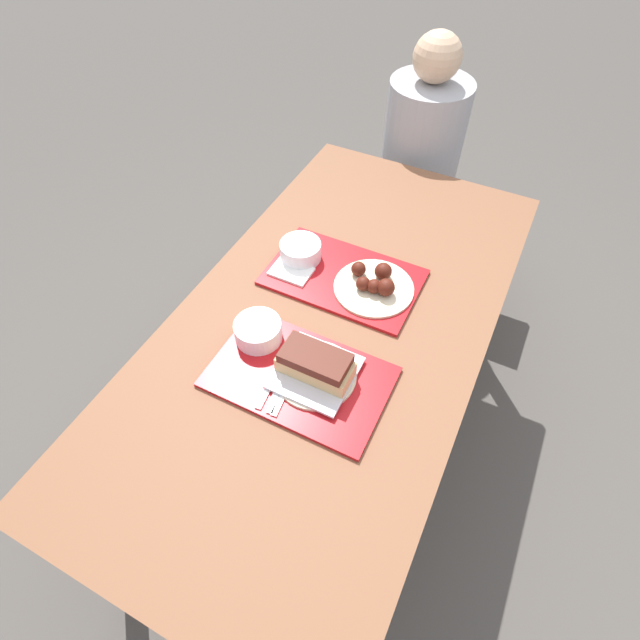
{
  "coord_description": "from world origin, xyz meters",
  "views": [
    {
      "loc": [
        0.37,
        -0.82,
        1.84
      ],
      "look_at": [
        -0.01,
        -0.04,
        0.81
      ],
      "focal_mm": 28.0,
      "sensor_mm": 36.0,
      "label": 1
    }
  ],
  "objects_px": {
    "tray_near": "(299,377)",
    "bowl_coleslaw_far": "(300,250)",
    "wings_plate_far": "(375,283)",
    "tray_far": "(343,277)",
    "brisket_sandwich_plate": "(315,367)",
    "person_seated_across": "(423,142)",
    "bowl_coleslaw_near": "(258,330)"
  },
  "relations": [
    {
      "from": "bowl_coleslaw_near",
      "to": "bowl_coleslaw_far",
      "type": "bearing_deg",
      "value": 98.21
    },
    {
      "from": "brisket_sandwich_plate",
      "to": "wings_plate_far",
      "type": "distance_m",
      "value": 0.35
    },
    {
      "from": "brisket_sandwich_plate",
      "to": "wings_plate_far",
      "type": "height_order",
      "value": "brisket_sandwich_plate"
    },
    {
      "from": "tray_far",
      "to": "brisket_sandwich_plate",
      "type": "bearing_deg",
      "value": -76.29
    },
    {
      "from": "bowl_coleslaw_near",
      "to": "person_seated_across",
      "type": "xyz_separation_m",
      "value": [
        0.06,
        1.19,
        -0.06
      ]
    },
    {
      "from": "wings_plate_far",
      "to": "bowl_coleslaw_near",
      "type": "bearing_deg",
      "value": -123.63
    },
    {
      "from": "brisket_sandwich_plate",
      "to": "bowl_coleslaw_near",
      "type": "bearing_deg",
      "value": 168.14
    },
    {
      "from": "brisket_sandwich_plate",
      "to": "bowl_coleslaw_far",
      "type": "xyz_separation_m",
      "value": [
        -0.24,
        0.37,
        -0.0
      ]
    },
    {
      "from": "tray_far",
      "to": "wings_plate_far",
      "type": "relative_size",
      "value": 1.92
    },
    {
      "from": "tray_far",
      "to": "bowl_coleslaw_near",
      "type": "distance_m",
      "value": 0.33
    },
    {
      "from": "tray_far",
      "to": "person_seated_across",
      "type": "distance_m",
      "value": 0.88
    },
    {
      "from": "tray_far",
      "to": "brisket_sandwich_plate",
      "type": "relative_size",
      "value": 2.15
    },
    {
      "from": "bowl_coleslaw_far",
      "to": "tray_near",
      "type": "bearing_deg",
      "value": -62.42
    },
    {
      "from": "wings_plate_far",
      "to": "person_seated_across",
      "type": "xyz_separation_m",
      "value": [
        -0.15,
        0.88,
        -0.05
      ]
    },
    {
      "from": "tray_near",
      "to": "bowl_coleslaw_far",
      "type": "distance_m",
      "value": 0.44
    },
    {
      "from": "tray_near",
      "to": "bowl_coleslaw_far",
      "type": "relative_size",
      "value": 3.58
    },
    {
      "from": "tray_far",
      "to": "wings_plate_far",
      "type": "height_order",
      "value": "wings_plate_far"
    },
    {
      "from": "tray_near",
      "to": "brisket_sandwich_plate",
      "type": "bearing_deg",
      "value": 28.87
    },
    {
      "from": "wings_plate_far",
      "to": "bowl_coleslaw_far",
      "type": "bearing_deg",
      "value": 176.01
    },
    {
      "from": "bowl_coleslaw_far",
      "to": "wings_plate_far",
      "type": "distance_m",
      "value": 0.25
    },
    {
      "from": "brisket_sandwich_plate",
      "to": "person_seated_across",
      "type": "height_order",
      "value": "person_seated_across"
    },
    {
      "from": "brisket_sandwich_plate",
      "to": "person_seated_across",
      "type": "xyz_separation_m",
      "value": [
        -0.13,
        1.23,
        -0.07
      ]
    },
    {
      "from": "bowl_coleslaw_near",
      "to": "wings_plate_far",
      "type": "distance_m",
      "value": 0.37
    },
    {
      "from": "tray_near",
      "to": "bowl_coleslaw_near",
      "type": "xyz_separation_m",
      "value": [
        -0.16,
        0.06,
        0.04
      ]
    },
    {
      "from": "tray_near",
      "to": "bowl_coleslaw_far",
      "type": "height_order",
      "value": "bowl_coleslaw_far"
    },
    {
      "from": "tray_far",
      "to": "bowl_coleslaw_far",
      "type": "height_order",
      "value": "bowl_coleslaw_far"
    },
    {
      "from": "bowl_coleslaw_far",
      "to": "brisket_sandwich_plate",
      "type": "bearing_deg",
      "value": -57.08
    },
    {
      "from": "tray_far",
      "to": "bowl_coleslaw_far",
      "type": "distance_m",
      "value": 0.16
    },
    {
      "from": "wings_plate_far",
      "to": "tray_near",
      "type": "bearing_deg",
      "value": -97.86
    },
    {
      "from": "bowl_coleslaw_far",
      "to": "wings_plate_far",
      "type": "xyz_separation_m",
      "value": [
        0.25,
        -0.02,
        -0.01
      ]
    },
    {
      "from": "tray_near",
      "to": "bowl_coleslaw_far",
      "type": "bearing_deg",
      "value": 117.58
    },
    {
      "from": "bowl_coleslaw_far",
      "to": "person_seated_across",
      "type": "distance_m",
      "value": 0.87
    }
  ]
}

